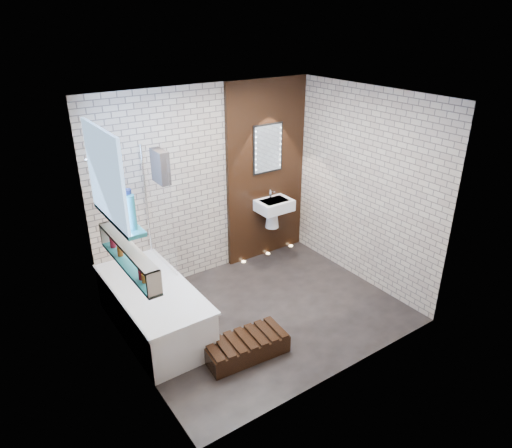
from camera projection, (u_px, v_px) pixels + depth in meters
ground at (263, 312)px, 5.73m from camera, size 3.20×3.20×0.00m
room_shell at (264, 216)px, 5.18m from camera, size 3.24×3.20×2.60m
walnut_panel at (266, 172)px, 6.62m from camera, size 1.30×0.06×2.60m
clerestory_window at (108, 184)px, 4.38m from camera, size 0.18×1.00×0.94m
display_niche at (128, 256)px, 4.55m from camera, size 0.14×1.30×0.26m
bathtub at (154, 308)px, 5.31m from camera, size 0.79×1.74×0.70m
bath_screen at (159, 210)px, 5.41m from camera, size 0.01×0.78×1.40m
towel at (160, 166)px, 5.05m from camera, size 0.11×0.28×0.37m
shower_head at (113, 155)px, 4.93m from camera, size 0.18×0.18×0.02m
washbasin at (274, 209)px, 6.69m from camera, size 0.50×0.36×0.58m
led_mirror at (268, 149)px, 6.45m from camera, size 0.50×0.02×0.70m
walnut_step at (246, 347)px, 4.98m from camera, size 0.92×0.47×0.20m
niche_bottles at (125, 256)px, 4.64m from camera, size 0.06×0.91×0.15m
sill_vases at (123, 208)px, 4.41m from camera, size 0.19×0.53×0.37m
floor_uplights at (268, 253)px, 7.11m from camera, size 0.96×0.06×0.01m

